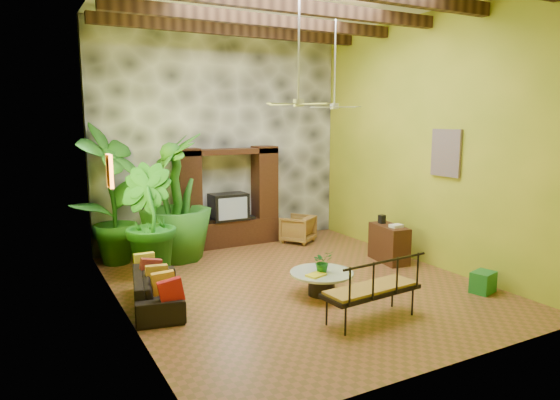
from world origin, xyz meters
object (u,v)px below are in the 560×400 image
tall_plant_c (175,197)px  entertainment_center (228,205)px  iron_bench (375,287)px  tall_plant_b (147,220)px  ceiling_fan_back (334,96)px  tall_plant_a (112,195)px  green_bin (483,282)px  sofa (157,290)px  wicker_armchair (298,229)px  ceiling_fan_front (299,90)px  coffee_table (322,280)px  side_console (389,243)px

tall_plant_c → entertainment_center: bearing=21.6°
iron_bench → tall_plant_b: bearing=117.0°
entertainment_center → tall_plant_c: 1.56m
ceiling_fan_back → tall_plant_a: size_ratio=0.65×
tall_plant_b → green_bin: tall_plant_b is taller
sofa → wicker_armchair: wicker_armchair is taller
ceiling_fan_front → green_bin: (2.79, -1.53, -3.22)m
tall_plant_a → tall_plant_c: bearing=-11.1°
green_bin → entertainment_center: bearing=117.1°
entertainment_center → tall_plant_b: entertainment_center is taller
tall_plant_c → green_bin: tall_plant_c is taller
tall_plant_b → green_bin: size_ratio=5.10×
ceiling_fan_back → tall_plant_c: bearing=155.5°
ceiling_fan_back → coffee_table: size_ratio=1.74×
ceiling_fan_back → side_console: ceiling_fan_back is taller
ceiling_fan_front → sofa: (-2.29, 0.51, -3.14)m
tall_plant_a → tall_plant_c: size_ratio=1.08×
ceiling_fan_back → coffee_table: ceiling_fan_back is taller
tall_plant_c → green_bin: bearing=-48.3°
iron_bench → green_bin: (2.45, 0.10, -0.35)m
wicker_armchair → tall_plant_a: tall_plant_a is taller
entertainment_center → green_bin: bearing=-62.9°
sofa → tall_plant_b: tall_plant_b is taller
iron_bench → sofa: bearing=136.2°
sofa → tall_plant_c: (1.07, 2.47, 1.06)m
tall_plant_a → tall_plant_b: size_ratio=1.36×
coffee_table → side_console: size_ratio=1.12×
tall_plant_c → side_console: size_ratio=2.78×
ceiling_fan_front → coffee_table: ceiling_fan_front is taller
wicker_armchair → tall_plant_b: 3.94m
ceiling_fan_front → tall_plant_c: (-1.22, 2.98, -2.07)m
tall_plant_b → side_console: tall_plant_b is taller
wicker_armchair → coffee_table: size_ratio=0.67×
tall_plant_c → tall_plant_b: bearing=-134.7°
entertainment_center → sofa: (-2.49, -3.03, -0.70)m
wicker_armchair → green_bin: bearing=67.6°
wicker_armchair → green_bin: wicker_armchair is taller
entertainment_center → ceiling_fan_front: ceiling_fan_front is taller
ceiling_fan_front → tall_plant_a: (-2.44, 3.22, -1.96)m
wicker_armchair → tall_plant_b: tall_plant_b is taller
ceiling_fan_back → wicker_armchair: 3.38m
ceiling_fan_front → tall_plant_c: bearing=112.2°
wicker_armchair → iron_bench: 4.86m
tall_plant_b → side_console: (4.62, -1.48, -0.68)m
tall_plant_a → coffee_table: 4.61m
ceiling_fan_back → wicker_armchair: ceiling_fan_back is taller
side_console → wicker_armchair: bearing=117.7°
sofa → tall_plant_c: tall_plant_c is taller
sofa → side_console: size_ratio=1.91×
ceiling_fan_back → tall_plant_b: (-3.80, 0.58, -2.34)m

